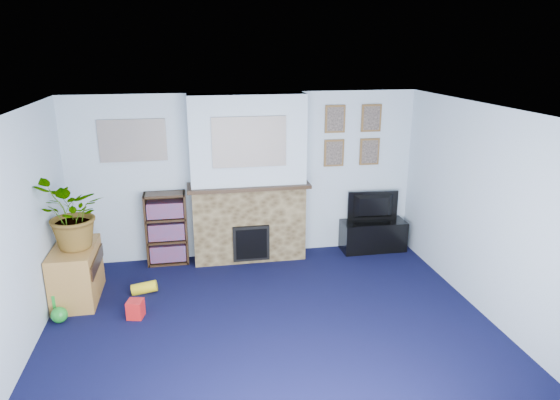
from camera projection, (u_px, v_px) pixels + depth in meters
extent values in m
cube|color=black|center=(273.00, 332.00, 5.48)|extent=(5.00, 4.50, 0.01)
cube|color=white|center=(271.00, 113.00, 4.77)|extent=(5.00, 4.50, 0.01)
cube|color=silver|center=(247.00, 176.00, 7.24)|extent=(5.00, 0.04, 2.40)
cube|color=silver|center=(333.00, 360.00, 3.01)|extent=(5.00, 0.04, 2.40)
cube|color=silver|center=(11.00, 247.00, 4.69)|extent=(0.04, 4.50, 2.40)
cube|color=silver|center=(493.00, 216.00, 5.55)|extent=(0.04, 4.50, 2.40)
cube|color=brown|center=(249.00, 223.00, 7.24)|extent=(1.60, 0.40, 1.10)
cube|color=brown|center=(247.00, 141.00, 6.89)|extent=(1.60, 0.40, 1.30)
cube|color=brown|center=(249.00, 185.00, 7.04)|extent=(1.72, 0.50, 0.05)
cube|color=brown|center=(251.00, 243.00, 7.11)|extent=(0.52, 0.08, 0.52)
cube|color=brown|center=(252.00, 244.00, 7.08)|extent=(0.44, 0.02, 0.44)
cube|color=gray|center=(249.00, 142.00, 6.68)|extent=(1.00, 0.03, 0.68)
cube|color=gray|center=(133.00, 140.00, 6.78)|extent=(0.90, 0.03, 0.58)
cube|color=brown|center=(335.00, 119.00, 7.20)|extent=(0.30, 0.03, 0.40)
cube|color=brown|center=(371.00, 118.00, 7.30)|extent=(0.30, 0.03, 0.40)
cube|color=brown|center=(334.00, 153.00, 7.35)|extent=(0.30, 0.03, 0.40)
cube|color=brown|center=(369.00, 152.00, 7.45)|extent=(0.30, 0.03, 0.40)
cube|color=black|center=(373.00, 236.00, 7.65)|extent=(0.97, 0.41, 0.46)
imported|color=black|center=(374.00, 207.00, 7.53)|extent=(0.78, 0.16, 0.45)
cube|color=black|center=(167.00, 225.00, 7.22)|extent=(0.58, 0.02, 1.05)
cube|color=black|center=(147.00, 230.00, 7.05)|extent=(0.03, 0.28, 1.05)
cube|color=black|center=(186.00, 227.00, 7.14)|extent=(0.03, 0.28, 1.05)
cube|color=black|center=(169.00, 261.00, 7.25)|extent=(0.56, 0.28, 0.03)
cube|color=black|center=(168.00, 240.00, 7.15)|extent=(0.56, 0.28, 0.03)
cube|color=black|center=(166.00, 218.00, 7.05)|extent=(0.56, 0.28, 0.03)
cube|color=black|center=(164.00, 194.00, 6.94)|extent=(0.56, 0.28, 0.03)
cube|color=black|center=(168.00, 252.00, 7.19)|extent=(0.50, 0.22, 0.24)
cube|color=black|center=(167.00, 230.00, 7.09)|extent=(0.50, 0.22, 0.24)
cube|color=black|center=(165.00, 209.00, 7.00)|extent=(0.50, 0.22, 0.22)
cube|color=#A57335|center=(77.00, 273.00, 6.12)|extent=(0.49, 0.88, 0.69)
imported|color=#26661E|center=(72.00, 214.00, 5.85)|extent=(0.73, 0.83, 0.88)
cube|color=gold|center=(247.00, 179.00, 6.99)|extent=(0.10, 0.06, 0.13)
cylinder|color=#B2BFC6|center=(274.00, 177.00, 7.06)|extent=(0.05, 0.05, 0.16)
sphere|color=gray|center=(213.00, 181.00, 6.91)|extent=(0.13, 0.13, 0.13)
cylinder|color=red|center=(296.00, 178.00, 7.12)|extent=(0.07, 0.07, 0.13)
cube|color=#198C26|center=(69.00, 299.00, 5.92)|extent=(0.41, 0.35, 0.28)
sphere|color=#198C26|center=(59.00, 315.00, 5.66)|extent=(0.18, 0.18, 0.18)
cube|color=red|center=(136.00, 309.00, 5.76)|extent=(0.21, 0.21, 0.21)
cylinder|color=yellow|center=(144.00, 288.00, 6.34)|extent=(0.33, 0.15, 0.19)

